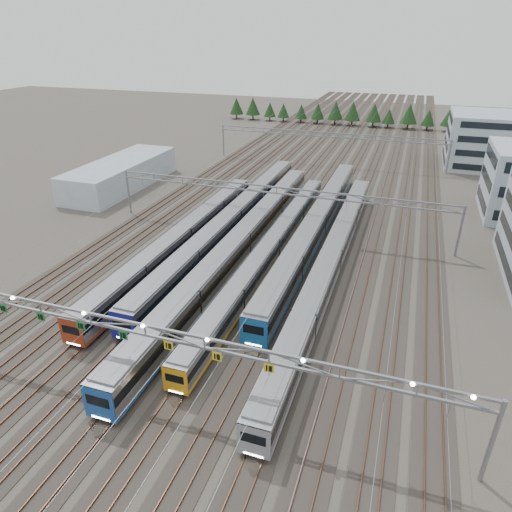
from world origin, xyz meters
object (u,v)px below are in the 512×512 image
(train_d, at_px, (271,248))
(train_e, at_px, (316,225))
(depot_bldg_north, at_px, (496,141))
(west_shed, at_px, (121,174))
(train_a, at_px, (183,238))
(train_c, at_px, (240,244))
(train_f, at_px, (331,260))
(gantry_far, at_px, (329,138))
(train_b, at_px, (233,220))
(gantry_mid, at_px, (277,196))
(gantry_near, at_px, (144,333))

(train_d, height_order, train_e, train_e)
(depot_bldg_north, height_order, west_shed, depot_bldg_north)
(train_a, height_order, train_c, train_c)
(train_a, xyz_separation_m, train_f, (22.50, 0.15, -0.05))
(train_c, distance_m, gantry_far, 55.99)
(train_d, relative_size, train_f, 0.91)
(train_b, xyz_separation_m, west_shed, (-31.48, 15.29, 0.55))
(train_d, xyz_separation_m, gantry_far, (-2.25, 55.05, 4.48))
(train_c, bearing_deg, train_f, -2.19)
(train_c, xyz_separation_m, depot_bldg_north, (40.85, 66.42, 4.05))
(gantry_mid, height_order, gantry_far, same)
(west_shed, bearing_deg, depot_bldg_north, 29.10)
(train_b, bearing_deg, gantry_near, -79.92)
(gantry_mid, bearing_deg, train_e, -0.30)
(gantry_near, bearing_deg, train_b, 100.08)
(west_shed, bearing_deg, train_a, -42.05)
(train_c, relative_size, train_f, 1.04)
(gantry_far, relative_size, depot_bldg_north, 2.56)
(train_d, xyz_separation_m, train_f, (9.00, -1.25, 0.17))
(train_d, distance_m, gantry_near, 30.59)
(train_a, height_order, gantry_far, gantry_far)
(gantry_near, distance_m, gantry_far, 85.12)
(gantry_mid, distance_m, gantry_far, 45.00)
(gantry_mid, distance_m, depot_bldg_north, 67.71)
(train_a, height_order, west_shed, west_shed)
(train_b, xyz_separation_m, train_d, (9.00, -7.64, -0.32))
(train_d, xyz_separation_m, gantry_mid, (-2.25, 10.05, 4.48))
(train_d, bearing_deg, train_b, 139.69)
(train_c, relative_size, train_d, 1.14)
(train_c, bearing_deg, train_b, 118.26)
(train_c, height_order, west_shed, west_shed)
(train_f, relative_size, depot_bldg_north, 2.98)
(train_b, height_order, train_e, train_e)
(gantry_mid, height_order, depot_bldg_north, depot_bldg_north)
(train_a, relative_size, west_shed, 1.70)
(train_d, distance_m, west_shed, 46.53)
(gantry_far, xyz_separation_m, depot_bldg_north, (38.60, 10.64, -0.06))
(train_b, height_order, gantry_mid, gantry_mid)
(gantry_near, bearing_deg, west_shed, 125.77)
(train_f, height_order, depot_bldg_north, depot_bldg_north)
(train_c, distance_m, train_e, 14.02)
(train_e, bearing_deg, gantry_mid, 179.70)
(west_shed, bearing_deg, train_e, -16.01)
(train_f, bearing_deg, west_shed, 153.96)
(train_c, xyz_separation_m, gantry_mid, (2.25, 10.79, 4.11))
(train_a, relative_size, gantry_far, 0.91)
(train_d, relative_size, gantry_mid, 1.06)
(gantry_near, xyz_separation_m, gantry_far, (0.05, 85.12, -0.70))
(train_b, relative_size, gantry_far, 1.14)
(gantry_far, bearing_deg, depot_bldg_north, 15.41)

